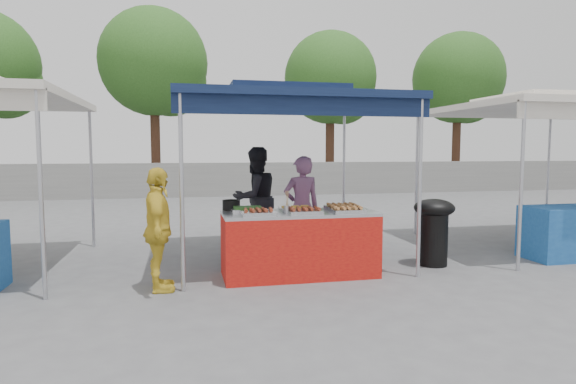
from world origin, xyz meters
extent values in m
plane|color=#58585A|center=(0.00, 0.00, 0.00)|extent=(80.00, 80.00, 0.00)
cube|color=gray|center=(0.00, 11.00, 0.60)|extent=(40.00, 0.25, 1.20)
cylinder|color=#B7B8BF|center=(-1.50, -0.50, 1.15)|extent=(0.05, 0.05, 2.30)
cylinder|color=#B7B8BF|center=(1.50, -0.50, 1.15)|extent=(0.05, 0.05, 2.30)
cylinder|color=#B7B8BF|center=(-1.50, 2.50, 1.15)|extent=(0.05, 0.05, 2.30)
cylinder|color=#B7B8BF|center=(1.50, 2.50, 1.15)|extent=(0.05, 0.05, 2.30)
cube|color=#0F1D3F|center=(0.00, 1.00, 2.35)|extent=(3.20, 3.20, 0.10)
cube|color=#0F1D3F|center=(0.00, 1.00, 2.48)|extent=(1.65, 1.65, 0.18)
cube|color=#0F1D3F|center=(0.00, -0.50, 2.20)|extent=(3.20, 0.04, 0.25)
cylinder|color=#B7B8BF|center=(-3.00, -0.50, 1.15)|extent=(0.05, 0.05, 2.30)
cylinder|color=#B7B8BF|center=(-3.00, 2.50, 1.15)|extent=(0.05, 0.05, 2.30)
cylinder|color=#B7B8BF|center=(3.00, -0.50, 1.15)|extent=(0.05, 0.05, 2.30)
cylinder|color=#B7B8BF|center=(3.00, 2.50, 1.15)|extent=(0.05, 0.05, 2.30)
cylinder|color=#B7B8BF|center=(6.00, 2.50, 1.15)|extent=(0.05, 0.05, 2.30)
cube|color=beige|center=(4.50, 1.00, 2.35)|extent=(3.20, 3.20, 0.10)
cube|color=beige|center=(4.50, 1.00, 2.48)|extent=(1.65, 1.65, 0.18)
sphere|color=#2D5B1E|center=(-7.85, 13.51, 4.12)|extent=(2.67, 2.67, 2.67)
cylinder|color=#3F2518|center=(-2.51, 13.38, 2.26)|extent=(0.36, 0.36, 4.51)
sphere|color=#2D5B1E|center=(-2.51, 13.38, 5.03)|extent=(4.13, 4.13, 4.13)
sphere|color=#2D5B1E|center=(-1.91, 13.58, 4.38)|extent=(2.84, 2.84, 2.84)
cylinder|color=#3F2518|center=(4.52, 13.11, 2.07)|extent=(0.36, 0.36, 4.14)
sphere|color=#2D5B1E|center=(4.52, 13.11, 4.61)|extent=(3.78, 3.78, 3.78)
sphere|color=#2D5B1E|center=(5.12, 13.31, 4.02)|extent=(2.60, 2.60, 2.60)
cylinder|color=#3F2518|center=(10.37, 13.13, 2.15)|extent=(0.36, 0.36, 4.30)
sphere|color=#2D5B1E|center=(10.37, 13.13, 4.79)|extent=(3.93, 3.93, 3.93)
sphere|color=#2D5B1E|center=(10.97, 13.33, 4.17)|extent=(2.70, 2.70, 2.70)
cube|color=red|center=(0.00, -0.10, 0.40)|extent=(2.00, 0.80, 0.81)
cube|color=#B7B8BF|center=(0.00, -0.10, 0.83)|extent=(2.00, 0.80, 0.04)
cube|color=silver|center=(-0.58, -0.34, 0.88)|extent=(0.42, 0.30, 0.05)
cube|color=maroon|center=(-0.58, -0.34, 0.91)|extent=(0.35, 0.25, 0.02)
cube|color=silver|center=(0.01, -0.34, 0.88)|extent=(0.42, 0.30, 0.05)
cube|color=maroon|center=(0.01, -0.34, 0.91)|extent=(0.35, 0.25, 0.02)
cube|color=silver|center=(0.58, -0.34, 0.88)|extent=(0.42, 0.30, 0.05)
cube|color=#AB6F3A|center=(0.58, -0.34, 0.91)|extent=(0.35, 0.25, 0.02)
cube|color=silver|center=(-0.67, -0.01, 0.88)|extent=(0.42, 0.30, 0.05)
cube|color=#27551D|center=(-0.67, -0.01, 0.91)|extent=(0.35, 0.25, 0.02)
cube|color=silver|center=(-0.03, -0.02, 0.88)|extent=(0.42, 0.30, 0.05)
cube|color=gold|center=(-0.03, -0.02, 0.91)|extent=(0.35, 0.25, 0.02)
cube|color=silver|center=(0.61, -0.02, 0.88)|extent=(0.42, 0.30, 0.05)
cube|color=#AB6F3A|center=(0.61, -0.02, 0.91)|extent=(0.35, 0.25, 0.02)
cylinder|color=black|center=(-0.86, 0.25, 0.92)|extent=(0.24, 0.24, 0.14)
cylinder|color=#B7B8BF|center=(-0.19, -0.23, 0.90)|extent=(0.08, 0.08, 0.10)
cylinder|color=black|center=(2.02, 0.04, 0.39)|extent=(0.40, 0.40, 0.77)
ellipsoid|color=black|center=(2.02, 0.04, 0.84)|extent=(0.58, 0.58, 0.26)
cube|color=#13389F|center=(-0.52, 0.55, 0.15)|extent=(0.49, 0.34, 0.29)
cube|color=#13389F|center=(0.18, 0.65, 0.15)|extent=(0.51, 0.35, 0.30)
cube|color=#13389F|center=(0.18, 0.65, 0.45)|extent=(0.48, 0.33, 0.29)
imported|color=#86557C|center=(0.27, 0.88, 0.78)|extent=(0.61, 0.43, 1.57)
imported|color=black|center=(-0.30, 1.76, 0.85)|extent=(1.03, 0.94, 1.71)
imported|color=gold|center=(-1.78, -0.43, 0.73)|extent=(0.40, 0.87, 1.46)
camera|label=1|loc=(-1.48, -6.17, 1.66)|focal=30.00mm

